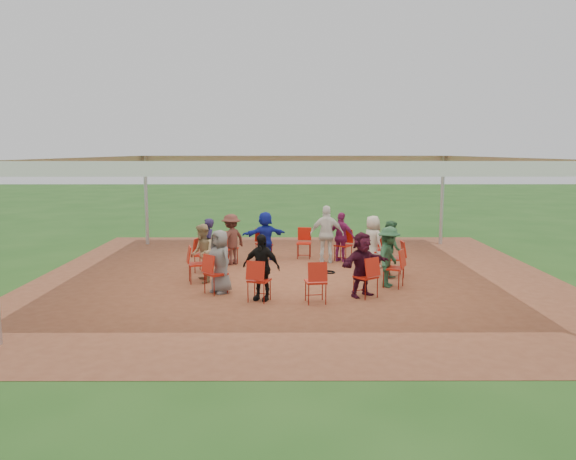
{
  "coord_description": "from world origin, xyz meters",
  "views": [
    {
      "loc": [
        -0.27,
        -13.88,
        3.15
      ],
      "look_at": [
        -0.22,
        0.3,
        1.15
      ],
      "focal_mm": 35.0,
      "sensor_mm": 36.0,
      "label": 1
    }
  ],
  "objects_px": {
    "chair_12": "(394,268)",
    "person_seated_0": "(391,249)",
    "chair_7": "(197,264)",
    "person_seated_2": "(341,237)",
    "chair_0": "(395,259)",
    "chair_8": "(216,274)",
    "chair_1": "(376,251)",
    "standing_person": "(327,234)",
    "person_seated_5": "(208,245)",
    "chair_5": "(228,248)",
    "person_seated_7": "(220,261)",
    "person_seated_4": "(231,239)",
    "person_seated_9": "(362,264)",
    "chair_4": "(264,244)",
    "person_seated_10": "(389,257)",
    "person_seated_1": "(373,242)",
    "chair_11": "(366,277)",
    "chair_3": "(304,243)",
    "person_seated_3": "(265,236)",
    "chair_10": "(316,282)",
    "chair_6": "(204,255)",
    "chair_2": "(343,246)",
    "person_seated_8": "(261,267)",
    "chair_9": "(259,281)"
  },
  "relations": [
    {
      "from": "chair_5",
      "to": "person_seated_7",
      "type": "height_order",
      "value": "person_seated_7"
    },
    {
      "from": "chair_10",
      "to": "person_seated_4",
      "type": "distance_m",
      "value": 4.55
    },
    {
      "from": "chair_11",
      "to": "person_seated_7",
      "type": "relative_size",
      "value": 0.63
    },
    {
      "from": "person_seated_5",
      "to": "person_seated_7",
      "type": "xyz_separation_m",
      "value": [
        0.57,
        -2.13,
        0.0
      ]
    },
    {
      "from": "chair_0",
      "to": "chair_9",
      "type": "bearing_deg",
      "value": 124.62
    },
    {
      "from": "chair_10",
      "to": "chair_9",
      "type": "bearing_deg",
      "value": 166.15
    },
    {
      "from": "chair_7",
      "to": "chair_11",
      "type": "xyz_separation_m",
      "value": [
        3.86,
        -1.38,
        0.0
      ]
    },
    {
      "from": "standing_person",
      "to": "chair_9",
      "type": "bearing_deg",
      "value": 71.61
    },
    {
      "from": "chair_10",
      "to": "person_seated_2",
      "type": "bearing_deg",
      "value": 69.77
    },
    {
      "from": "person_seated_1",
      "to": "person_seated_10",
      "type": "distance_m",
      "value": 2.2
    },
    {
      "from": "chair_0",
      "to": "person_seated_1",
      "type": "relative_size",
      "value": 0.63
    },
    {
      "from": "chair_11",
      "to": "person_seated_9",
      "type": "distance_m",
      "value": 0.29
    },
    {
      "from": "chair_8",
      "to": "standing_person",
      "type": "relative_size",
      "value": 0.55
    },
    {
      "from": "chair_3",
      "to": "person_seated_2",
      "type": "relative_size",
      "value": 0.63
    },
    {
      "from": "person_seated_0",
      "to": "person_seated_10",
      "type": "bearing_deg",
      "value": 166.15
    },
    {
      "from": "person_seated_4",
      "to": "person_seated_9",
      "type": "xyz_separation_m",
      "value": [
        3.19,
        -3.47,
        0.0
      ]
    },
    {
      "from": "chair_0",
      "to": "person_seated_5",
      "type": "height_order",
      "value": "person_seated_5"
    },
    {
      "from": "chair_5",
      "to": "chair_0",
      "type": "bearing_deg",
      "value": 110.77
    },
    {
      "from": "chair_1",
      "to": "chair_7",
      "type": "bearing_deg",
      "value": 83.08
    },
    {
      "from": "person_seated_1",
      "to": "person_seated_2",
      "type": "distance_m",
      "value": 1.13
    },
    {
      "from": "person_seated_5",
      "to": "standing_person",
      "type": "distance_m",
      "value": 3.43
    },
    {
      "from": "person_seated_8",
      "to": "person_seated_5",
      "type": "bearing_deg",
      "value": 138.46
    },
    {
      "from": "person_seated_8",
      "to": "chair_0",
      "type": "bearing_deg",
      "value": 54.41
    },
    {
      "from": "person_seated_5",
      "to": "standing_person",
      "type": "relative_size",
      "value": 0.87
    },
    {
      "from": "chair_7",
      "to": "chair_6",
      "type": "bearing_deg",
      "value": 166.15
    },
    {
      "from": "person_seated_1",
      "to": "person_seated_0",
      "type": "bearing_deg",
      "value": 166.15
    },
    {
      "from": "chair_1",
      "to": "standing_person",
      "type": "xyz_separation_m",
      "value": [
        -1.3,
        0.59,
        0.37
      ]
    },
    {
      "from": "person_seated_2",
      "to": "chair_7",
      "type": "bearing_deg",
      "value": 68.69
    },
    {
      "from": "chair_12",
      "to": "person_seated_0",
      "type": "relative_size",
      "value": 0.63
    },
    {
      "from": "chair_7",
      "to": "chair_0",
      "type": "bearing_deg",
      "value": 83.08
    },
    {
      "from": "person_seated_3",
      "to": "person_seated_5",
      "type": "relative_size",
      "value": 1.0
    },
    {
      "from": "chair_0",
      "to": "chair_7",
      "type": "bearing_deg",
      "value": 96.92
    },
    {
      "from": "chair_11",
      "to": "chair_3",
      "type": "bearing_deg",
      "value": 69.23
    },
    {
      "from": "person_seated_1",
      "to": "standing_person",
      "type": "bearing_deg",
      "value": 32.94
    },
    {
      "from": "person_seated_3",
      "to": "person_seated_9",
      "type": "bearing_deg",
      "value": 96.92
    },
    {
      "from": "chair_12",
      "to": "person_seated_0",
      "type": "bearing_deg",
      "value": 19.56
    },
    {
      "from": "person_seated_7",
      "to": "person_seated_8",
      "type": "height_order",
      "value": "same"
    },
    {
      "from": "chair_6",
      "to": "person_seated_8",
      "type": "xyz_separation_m",
      "value": [
        1.63,
        -2.78,
        0.27
      ]
    },
    {
      "from": "chair_8",
      "to": "person_seated_3",
      "type": "height_order",
      "value": "person_seated_3"
    },
    {
      "from": "chair_0",
      "to": "chair_8",
      "type": "xyz_separation_m",
      "value": [
        -4.32,
        -1.73,
        0.0
      ]
    },
    {
      "from": "chair_11",
      "to": "chair_10",
      "type": "bearing_deg",
      "value": 166.15
    },
    {
      "from": "chair_2",
      "to": "standing_person",
      "type": "xyz_separation_m",
      "value": [
        -0.5,
        -0.29,
        0.37
      ]
    },
    {
      "from": "person_seated_7",
      "to": "person_seated_10",
      "type": "bearing_deg",
      "value": 55.38
    },
    {
      "from": "person_seated_0",
      "to": "person_seated_5",
      "type": "xyz_separation_m",
      "value": [
        -4.68,
        0.48,
        0.0
      ]
    },
    {
      "from": "chair_11",
      "to": "person_seated_0",
      "type": "relative_size",
      "value": 0.63
    },
    {
      "from": "chair_4",
      "to": "person_seated_7",
      "type": "height_order",
      "value": "person_seated_7"
    },
    {
      "from": "chair_0",
      "to": "person_seated_3",
      "type": "height_order",
      "value": "person_seated_3"
    },
    {
      "from": "person_seated_5",
      "to": "person_seated_10",
      "type": "relative_size",
      "value": 1.0
    },
    {
      "from": "chair_7",
      "to": "person_seated_0",
      "type": "bearing_deg",
      "value": 83.25
    },
    {
      "from": "person_seated_1",
      "to": "person_seated_3",
      "type": "height_order",
      "value": "same"
    }
  ]
}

